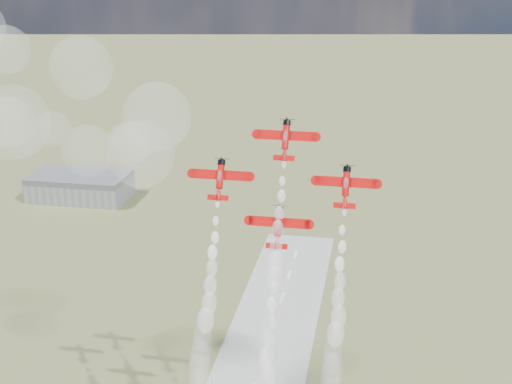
{
  "coord_description": "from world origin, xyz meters",
  "views": [
    {
      "loc": [
        33.54,
        -149.05,
        129.5
      ],
      "look_at": [
        6.02,
        1.86,
        74.38
      ],
      "focal_mm": 50.0,
      "sensor_mm": 36.0,
      "label": 1
    }
  ],
  "objects": [
    {
      "name": "plane_slot",
      "position": [
        12.02,
        -3.25,
        68.4
      ],
      "size": [
        13.73,
        7.3,
        8.93
      ],
      "rotation": [
        1.05,
        0.0,
        0.0
      ],
      "color": "red",
      "rests_on": "ground"
    },
    {
      "name": "smoke_trail_left",
      "position": [
        -2.31,
        -17.49,
        44.28
      ],
      "size": [
        5.94,
        23.77,
        38.19
      ],
      "color": "white",
      "rests_on": "plane_left"
    },
    {
      "name": "plane_left",
      "position": [
        -2.37,
        1.73,
        77.16
      ],
      "size": [
        13.73,
        7.3,
        8.93
      ],
      "rotation": [
        1.05,
        0.0,
        0.0
      ],
      "color": "red",
      "rests_on": "ground"
    },
    {
      "name": "smoke_trail_right",
      "position": [
        26.25,
        -17.31,
        43.52
      ],
      "size": [
        5.23,
        23.61,
        39.37
      ],
      "color": "white",
      "rests_on": "plane_right"
    },
    {
      "name": "plane_right",
      "position": [
        26.4,
        1.73,
        77.16
      ],
      "size": [
        13.73,
        7.3,
        8.93
      ],
      "rotation": [
        1.05,
        0.0,
        0.0
      ],
      "color": "red",
      "rests_on": "ground"
    },
    {
      "name": "hangar",
      "position": [
        -120.0,
        180.0,
        6.5
      ],
      "size": [
        50.0,
        28.0,
        13.0
      ],
      "color": "gray",
      "rests_on": "ground"
    },
    {
      "name": "drifted_smoke_cloud",
      "position": [
        -52.85,
        25.72,
        86.79
      ],
      "size": [
        68.37,
        37.89,
        56.44
      ],
      "color": "white",
      "rests_on": "ground"
    },
    {
      "name": "smoke_trail_lead",
      "position": [
        12.08,
        -12.21,
        52.57
      ],
      "size": [
        5.61,
        23.03,
        38.72
      ],
      "color": "white",
      "rests_on": "plane_lead"
    },
    {
      "name": "plane_lead",
      "position": [
        12.02,
        6.7,
        85.91
      ],
      "size": [
        13.73,
        7.3,
        8.93
      ],
      "rotation": [
        1.05,
        0.0,
        0.0
      ],
      "color": "red",
      "rests_on": "ground"
    }
  ]
}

